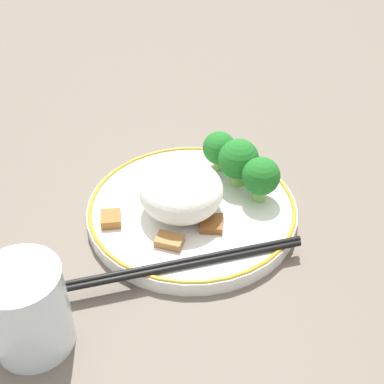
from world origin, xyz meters
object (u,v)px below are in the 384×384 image
Objects in this scene: broccoli_back_left at (261,177)px; broccoli_back_center at (239,160)px; broccoli_back_right at (219,149)px; plate at (192,210)px; chopsticks at (188,264)px; drinking_glass at (27,309)px.

broccoli_back_center is at bearing 132.32° from broccoli_back_left.
broccoli_back_right is at bearing 130.94° from broccoli_back_left.
broccoli_back_center reaches higher than plate.
chopsticks is at bearing -108.53° from broccoli_back_center.
broccoli_back_left is at bearing -49.06° from broccoli_back_right.
broccoli_back_center is 0.67× the size of drinking_glass.
broccoli_back_right is (0.03, 0.07, 0.04)m from plate.
broccoli_back_center is at bearing -50.48° from broccoli_back_right.
broccoli_back_center is (0.05, 0.05, 0.04)m from plate.
plate is at bearing -166.32° from broccoli_back_left.
broccoli_back_left is 0.07m from broccoli_back_right.
drinking_glass is (-0.18, -0.23, -0.01)m from broccoli_back_center.
plate is 1.00× the size of chopsticks.
drinking_glass is at bearing -135.60° from broccoli_back_left.
drinking_glass is (-0.15, -0.26, -0.00)m from broccoli_back_right.
chopsticks is at bearing 33.72° from drinking_glass.
drinking_glass reaches higher than broccoli_back_center.
broccoli_back_left is at bearing -47.68° from broccoli_back_center.
broccoli_back_center reaches higher than broccoli_back_left.
chopsticks is at bearing -122.88° from broccoli_back_left.
drinking_glass reaches higher than plate.
broccoli_back_center is 0.29m from drinking_glass.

